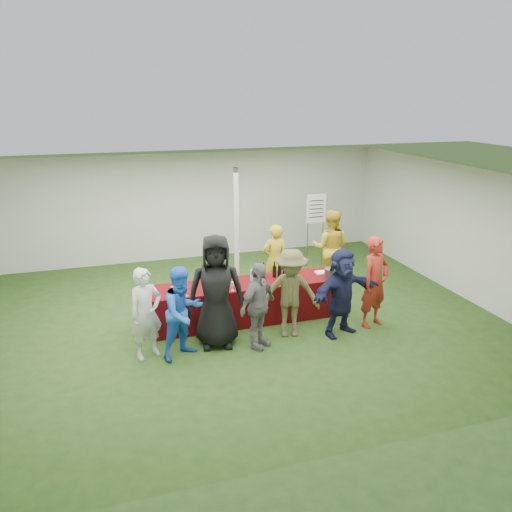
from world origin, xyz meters
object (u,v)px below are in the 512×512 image
object	(u,v)px
customer_4	(291,293)
customer_5	(342,292)
wine_list_sign	(316,214)
staff_back	(330,247)
customer_1	(183,312)
serving_table	(246,301)
customer_6	(375,282)
customer_2	(216,292)
dump_bucket	(331,273)
customer_3	(258,306)
customer_0	(146,313)
staff_pourer	(275,260)

from	to	relation	value
customer_4	customer_5	xyz separation A→B (m)	(0.87, -0.21, -0.01)
wine_list_sign	customer_5	size ratio (longest dim) A/B	1.14
staff_back	customer_1	size ratio (longest dim) A/B	1.10
serving_table	customer_5	size ratio (longest dim) A/B	2.28
customer_1	customer_6	bearing A→B (deg)	-25.80
customer_4	customer_2	bearing A→B (deg)	-168.10
dump_bucket	customer_5	world-z (taller)	customer_5
wine_list_sign	customer_1	distance (m)	5.21
wine_list_sign	customer_4	world-z (taller)	wine_list_sign
staff_back	customer_5	bearing A→B (deg)	97.28
customer_1	customer_3	xyz separation A→B (m)	(1.23, -0.06, -0.02)
customer_3	customer_4	world-z (taller)	customer_4
customer_0	customer_5	distance (m)	3.34
staff_back	serving_table	bearing A→B (deg)	56.89
customer_6	customer_4	bearing A→B (deg)	155.81
dump_bucket	customer_4	distance (m)	1.23
customer_2	customer_3	size ratio (longest dim) A/B	1.30
dump_bucket	customer_4	world-z (taller)	customer_4
customer_3	serving_table	bearing A→B (deg)	48.05
staff_pourer	customer_5	xyz separation A→B (m)	(0.52, -2.06, 0.02)
serving_table	customer_6	size ratio (longest dim) A/B	2.13
dump_bucket	customer_1	world-z (taller)	customer_1
customer_6	staff_pourer	bearing A→B (deg)	101.23
customer_5	customer_1	bearing A→B (deg)	161.57
customer_3	customer_6	size ratio (longest dim) A/B	0.88
customer_4	customer_1	bearing A→B (deg)	-161.42
serving_table	customer_3	world-z (taller)	customer_3
staff_back	customer_0	xyz separation A→B (m)	(-4.21, -2.13, -0.09)
wine_list_sign	customer_0	world-z (taller)	wine_list_sign
customer_0	serving_table	bearing A→B (deg)	1.89
customer_0	customer_2	xyz separation A→B (m)	(1.16, 0.05, 0.22)
staff_back	customer_5	distance (m)	2.49
staff_back	customer_2	world-z (taller)	customer_2
staff_back	customer_1	world-z (taller)	staff_back
staff_pourer	staff_back	bearing A→B (deg)	-172.71
staff_pourer	customer_5	bearing A→B (deg)	100.64
staff_back	customer_4	distance (m)	2.75
customer_6	customer_5	bearing A→B (deg)	168.93
serving_table	customer_0	world-z (taller)	customer_0
serving_table	customer_1	size ratio (longest dim) A/B	2.35
customer_3	customer_4	size ratio (longest dim) A/B	0.94
customer_0	customer_3	size ratio (longest dim) A/B	1.01
staff_back	wine_list_sign	bearing A→B (deg)	-70.14
dump_bucket	customer_1	bearing A→B (deg)	-165.09
customer_2	dump_bucket	bearing A→B (deg)	24.21
serving_table	customer_4	distance (m)	1.10
customer_2	staff_back	bearing A→B (deg)	44.66
customer_1	customer_5	bearing A→B (deg)	-28.22
staff_back	customer_3	world-z (taller)	staff_back
dump_bucket	customer_6	xyz separation A→B (m)	(0.54, -0.69, 0.01)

